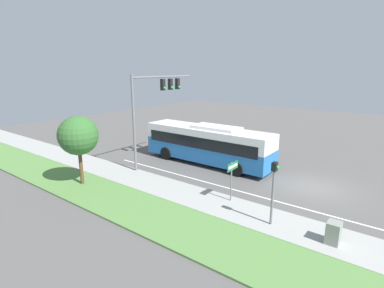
# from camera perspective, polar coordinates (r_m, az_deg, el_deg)

# --- Properties ---
(ground_plane) EXTENTS (80.00, 80.00, 0.00)m
(ground_plane) POSITION_cam_1_polar(r_m,az_deg,el_deg) (21.68, 22.50, -7.68)
(ground_plane) COLOR #565451
(sidewalk) EXTENTS (2.80, 80.00, 0.12)m
(sidewalk) POSITION_cam_1_polar(r_m,az_deg,el_deg) (16.22, 16.52, -14.45)
(sidewalk) COLOR #9E9E99
(sidewalk) RESTS_ON ground_plane
(grass_verge) EXTENTS (3.60, 80.00, 0.10)m
(grass_verge) POSITION_cam_1_polar(r_m,az_deg,el_deg) (13.67, 11.35, -20.03)
(grass_verge) COLOR #568442
(grass_verge) RESTS_ON ground_plane
(lane_divider_near) EXTENTS (0.14, 30.00, 0.01)m
(lane_divider_near) POSITION_cam_1_polar(r_m,az_deg,el_deg) (18.46, 19.49, -11.23)
(lane_divider_near) COLOR silver
(lane_divider_near) RESTS_ON ground_plane
(bus) EXTENTS (2.74, 11.11, 3.25)m
(bus) POSITION_cam_1_polar(r_m,az_deg,el_deg) (24.55, 2.92, 0.23)
(bus) COLOR #236BB7
(bus) RESTS_ON ground_plane
(signal_gantry) EXTENTS (6.71, 0.41, 7.29)m
(signal_gantry) POSITION_cam_1_polar(r_m,az_deg,el_deg) (23.76, -7.19, 8.45)
(signal_gantry) COLOR slate
(signal_gantry) RESTS_ON ground_plane
(pedestrian_signal) EXTENTS (0.28, 0.34, 3.36)m
(pedestrian_signal) POSITION_cam_1_polar(r_m,az_deg,el_deg) (15.11, 15.27, -7.32)
(pedestrian_signal) COLOR slate
(pedestrian_signal) RESTS_ON ground_plane
(street_sign) EXTENTS (1.18, 0.08, 2.49)m
(street_sign) POSITION_cam_1_polar(r_m,az_deg,el_deg) (17.54, 7.62, -5.66)
(street_sign) COLOR slate
(street_sign) RESTS_ON ground_plane
(utility_cabinet) EXTENTS (0.66, 0.57, 1.01)m
(utility_cabinet) POSITION_cam_1_polar(r_m,az_deg,el_deg) (15.15, 25.34, -15.02)
(utility_cabinet) COLOR gray
(utility_cabinet) RESTS_ON sidewalk
(roadside_tree) EXTENTS (2.58, 2.58, 4.62)m
(roadside_tree) POSITION_cam_1_polar(r_m,az_deg,el_deg) (20.88, -20.88, 1.47)
(roadside_tree) COLOR brown
(roadside_tree) RESTS_ON grass_verge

